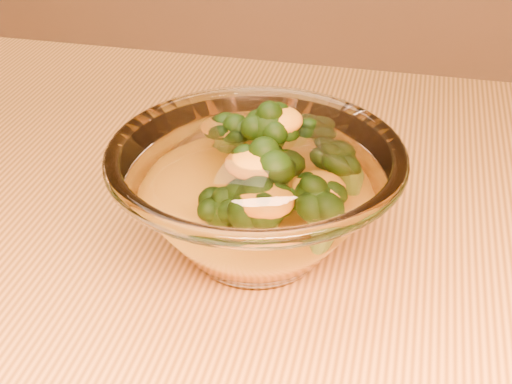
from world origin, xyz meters
TOP-DOWN VIEW (x-y plane):
  - glass_bowl at (0.08, 0.07)m, footprint 0.19×0.19m
  - cheese_sauce at (0.08, 0.07)m, footprint 0.11×0.11m
  - broccoli_heap at (0.08, 0.08)m, footprint 0.11×0.12m

SIDE VIEW (x-z plane):
  - cheese_sauce at x=0.08m, z-range 0.76..0.79m
  - glass_bowl at x=0.08m, z-range 0.75..0.84m
  - broccoli_heap at x=0.08m, z-range 0.77..0.84m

